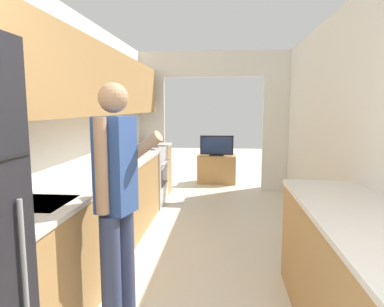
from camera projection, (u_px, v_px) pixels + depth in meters
wall_left at (72, 108)px, 3.35m from camera, size 0.38×7.96×2.50m
wall_right at (373, 141)px, 2.69m from camera, size 0.06×7.96×2.50m
wall_far_with_doorway at (213, 111)px, 6.15m from camera, size 3.08×0.06×2.50m
counter_left at (108, 207)px, 3.70m from camera, size 0.62×4.57×0.88m
counter_right at (372, 301)px, 1.90m from camera, size 0.62×2.34×0.88m
range_oven at (145, 176)px, 5.37m from camera, size 0.66×0.74×1.02m
person at (116, 202)px, 2.23m from camera, size 0.53×0.44×1.67m
tv_cabinet at (217, 169)px, 6.87m from camera, size 0.76×0.42×0.56m
television at (217, 146)px, 6.76m from camera, size 0.65×0.16×0.40m
knife at (156, 144)px, 5.89m from camera, size 0.10×0.30×0.02m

